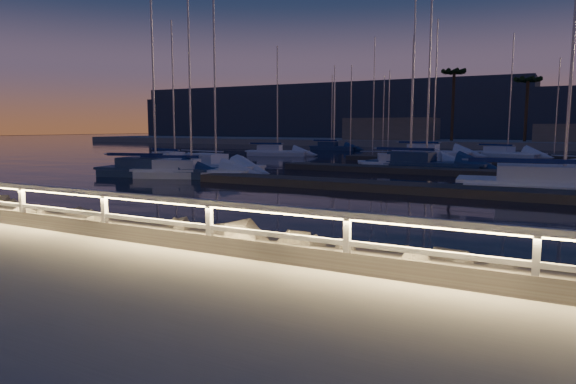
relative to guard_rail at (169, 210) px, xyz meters
name	(u,v)px	position (x,y,z in m)	size (l,w,h in m)	color
ground	(172,246)	(0.07, 0.00, -0.77)	(400.00, 400.00, 0.00)	#9A968B
harbor_water	(453,174)	(0.07, 31.22, -1.74)	(400.00, 440.00, 0.60)	black
guard_rail	(169,210)	(0.00, 0.00, 0.00)	(44.11, 0.12, 1.06)	silver
riprap	(220,243)	(0.43, 1.24, -0.94)	(38.58, 3.13, 1.41)	#6A645A
floating_docks	(457,165)	(0.07, 32.50, -1.17)	(22.00, 36.00, 0.40)	#4E4741
far_shore	(509,142)	(-0.06, 74.05, -0.48)	(160.00, 14.00, 5.20)	#9A968B
palm_left	(454,75)	(-7.93, 72.00, 9.36)	(3.00, 3.00, 11.20)	brown
palm_center	(528,82)	(2.07, 73.00, 8.01)	(3.00, 3.00, 9.70)	brown
distant_hills	(443,118)	(-22.06, 133.69, 3.96)	(230.00, 37.50, 18.00)	#313B4D
sailboat_a	(214,165)	(-14.07, 20.55, -0.92)	(7.67, 3.38, 12.70)	white
sailboat_b	(189,171)	(-13.04, 16.55, -0.96)	(7.42, 4.52, 12.28)	white
sailboat_c	(557,184)	(7.11, 18.65, -0.90)	(9.64, 3.83, 15.94)	white
sailboat_e	(174,161)	(-20.00, 23.21, -0.96)	(6.86, 3.39, 11.32)	white
sailboat_f	(153,169)	(-15.54, 16.12, -0.94)	(7.97, 3.94, 13.09)	navy
sailboat_g	(408,163)	(-2.95, 29.58, -0.96)	(8.00, 4.93, 13.19)	white
sailboat_i	(276,152)	(-20.11, 39.76, -0.95)	(7.05, 3.52, 11.63)	white
sailboat_j	(423,164)	(-1.69, 29.04, -0.91)	(8.70, 3.26, 14.51)	navy
sailboat_k	(506,153)	(1.91, 49.13, -0.97)	(7.51, 4.92, 12.48)	white
sailboat_m	(332,147)	(-20.11, 55.00, -0.96)	(6.57, 2.07, 11.19)	navy
sailboat_n	(431,152)	(-5.13, 46.49, -0.91)	(8.43, 2.92, 14.16)	white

